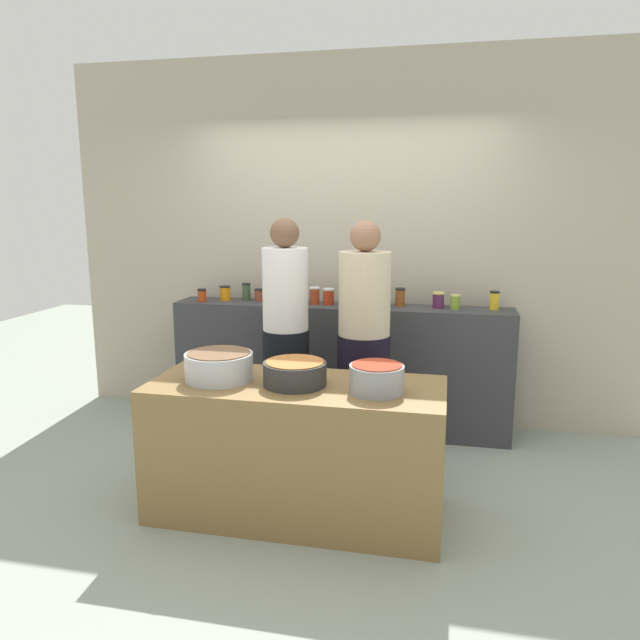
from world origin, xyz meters
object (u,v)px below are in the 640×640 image
at_px(preserve_jar_2, 246,292).
at_px(preserve_jar_11, 400,297).
at_px(preserve_jar_5, 296,297).
at_px(preserve_jar_6, 315,296).
at_px(preserve_jar_0, 202,295).
at_px(preserve_jar_9, 370,296).
at_px(preserve_jar_3, 260,295).
at_px(preserve_jar_8, 344,297).
at_px(cooking_pot_center, 294,373).
at_px(cooking_pot_right, 377,379).
at_px(cook_in_cap, 364,357).
at_px(preserve_jar_12, 438,300).
at_px(preserve_jar_13, 455,302).
at_px(cook_with_tongs, 286,351).
at_px(preserve_jar_4, 273,295).
at_px(preserve_jar_10, 384,300).
at_px(cooking_pot_left, 219,366).
at_px(preserve_jar_7, 329,296).
at_px(preserve_jar_1, 225,293).
at_px(preserve_jar_14, 494,300).

bearing_deg(preserve_jar_2, preserve_jar_11, -1.39).
height_order(preserve_jar_5, preserve_jar_6, preserve_jar_6).
distance_m(preserve_jar_0, preserve_jar_9, 1.38).
distance_m(preserve_jar_3, preserve_jar_8, 0.73).
relative_size(preserve_jar_5, preserve_jar_8, 0.73).
relative_size(cooking_pot_center, cooking_pot_right, 1.20).
distance_m(preserve_jar_2, cook_in_cap, 1.32).
bearing_deg(preserve_jar_12, cooking_pot_right, -101.10).
bearing_deg(preserve_jar_13, preserve_jar_6, 179.92).
bearing_deg(cooking_pot_center, preserve_jar_3, 114.62).
distance_m(preserve_jar_12, cook_with_tongs, 1.26).
distance_m(preserve_jar_4, preserve_jar_8, 0.61).
distance_m(preserve_jar_9, preserve_jar_12, 0.54).
bearing_deg(preserve_jar_3, preserve_jar_5, -3.02).
height_order(preserve_jar_10, preserve_jar_13, preserve_jar_13).
height_order(preserve_jar_0, preserve_jar_4, preserve_jar_4).
relative_size(preserve_jar_12, cook_in_cap, 0.07).
bearing_deg(preserve_jar_8, cooking_pot_left, -109.59).
distance_m(preserve_jar_5, preserve_jar_7, 0.28).
bearing_deg(cooking_pot_right, cook_in_cap, 102.60).
distance_m(preserve_jar_6, cooking_pot_center, 1.46).
bearing_deg(preserve_jar_12, cook_in_cap, -127.04).
height_order(preserve_jar_2, cooking_pot_left, preserve_jar_2).
height_order(preserve_jar_7, cook_in_cap, cook_in_cap).
distance_m(preserve_jar_0, preserve_jar_10, 1.49).
distance_m(preserve_jar_2, preserve_jar_11, 1.27).
bearing_deg(preserve_jar_8, preserve_jar_7, 163.24).
height_order(preserve_jar_11, preserve_jar_12, preserve_jar_11).
relative_size(preserve_jar_7, cook_with_tongs, 0.08).
bearing_deg(preserve_jar_6, preserve_jar_0, -175.41).
bearing_deg(preserve_jar_10, preserve_jar_2, 176.72).
distance_m(preserve_jar_1, cooking_pot_left, 1.57).
bearing_deg(preserve_jar_8, preserve_jar_12, 4.95).
relative_size(preserve_jar_10, preserve_jar_11, 0.67).
bearing_deg(preserve_jar_1, preserve_jar_12, -0.47).
bearing_deg(preserve_jar_4, preserve_jar_13, -1.60).
height_order(preserve_jar_7, preserve_jar_9, preserve_jar_9).
bearing_deg(preserve_jar_1, preserve_jar_9, 0.46).
distance_m(preserve_jar_5, preserve_jar_13, 1.26).
relative_size(preserve_jar_2, preserve_jar_12, 1.16).
bearing_deg(preserve_jar_2, preserve_jar_14, -0.25).
distance_m(preserve_jar_2, cooking_pot_center, 1.71).
bearing_deg(preserve_jar_4, preserve_jar_11, -0.45).
bearing_deg(preserve_jar_10, preserve_jar_4, 177.31).
height_order(preserve_jar_1, preserve_jar_2, preserve_jar_2).
height_order(preserve_jar_9, preserve_jar_10, preserve_jar_9).
distance_m(preserve_jar_2, preserve_jar_5, 0.43).
distance_m(preserve_jar_8, preserve_jar_12, 0.73).
bearing_deg(cooking_pot_right, cooking_pot_left, 177.49).
distance_m(preserve_jar_1, preserve_jar_6, 0.78).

